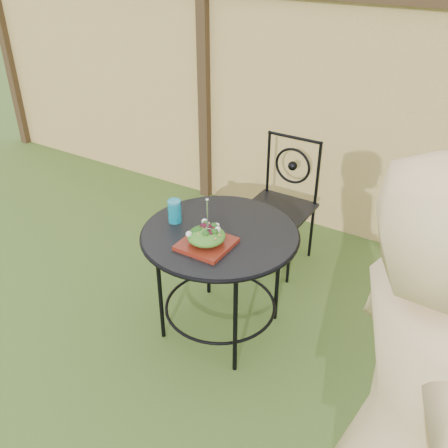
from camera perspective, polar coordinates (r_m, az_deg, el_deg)
name	(u,v)px	position (r m, az deg, el deg)	size (l,w,h in m)	color
ground	(188,408)	(2.87, -4.10, -20.28)	(60.00, 60.00, 0.00)	#284416
fence	(350,122)	(4.00, 14.18, 11.19)	(8.00, 0.12, 1.90)	#DDBC6D
patio_table	(220,252)	(2.94, -0.45, -3.20)	(0.92, 0.92, 0.72)	black
patio_chair	(282,200)	(3.69, 6.61, 2.71)	(0.46, 0.46, 0.95)	black
diner	(400,444)	(1.68, 19.45, -22.58)	(0.68, 0.44, 1.85)	tan
salad_plate	(206,244)	(2.74, -2.02, -2.30)	(0.27, 0.27, 0.02)	#50190B
salad	(206,236)	(2.71, -2.04, -1.38)	(0.21, 0.21, 0.08)	#235614
fork	(207,216)	(2.64, -1.91, 0.95)	(0.01, 0.01, 0.18)	silver
drinking_glass	(175,211)	(2.95, -5.66, 1.48)	(0.08, 0.08, 0.14)	#0C7992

